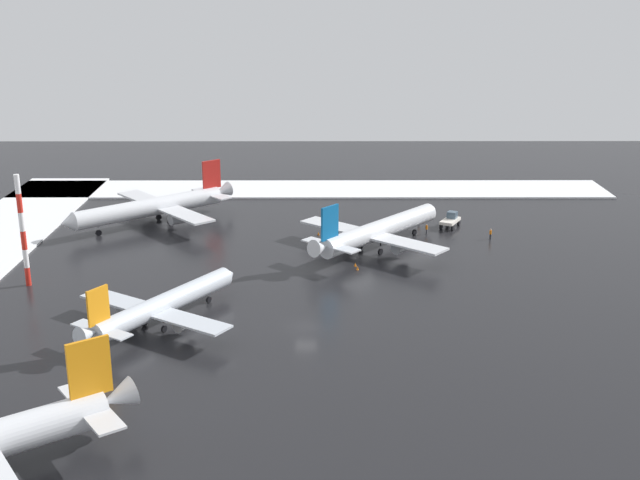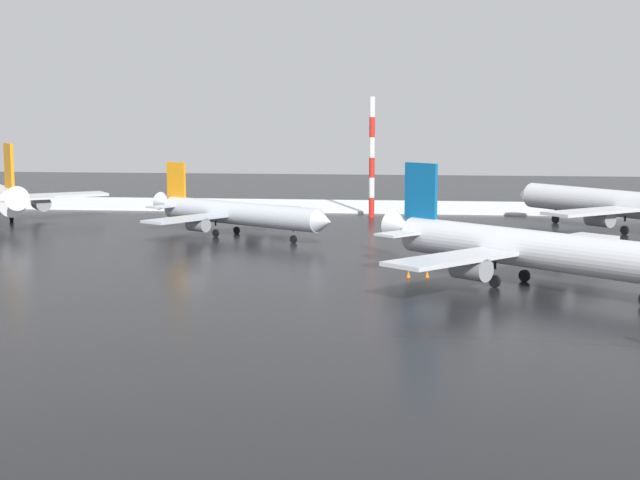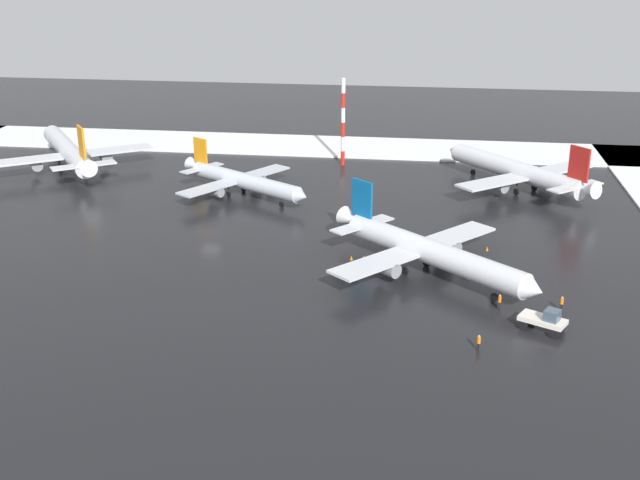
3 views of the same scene
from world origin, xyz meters
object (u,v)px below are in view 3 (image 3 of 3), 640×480
object	(u,v)px
ground_crew_mid_apron	(479,342)
antenna_mast	(343,122)
pushback_tug	(545,319)
ground_crew_by_nose_gear	(500,301)
traffic_cone_near_nose	(364,258)
traffic_cone_mid_line	(487,249)
airplane_parked_starboard	(69,151)
airplane_foreground_jet	(518,171)
airplane_far_rear	(428,251)
ground_crew_near_tug	(562,303)
traffic_cone_wingtip_side	(351,258)
airplane_parked_portside	(242,180)

from	to	relation	value
ground_crew_mid_apron	antenna_mast	world-z (taller)	antenna_mast
pushback_tug	ground_crew_by_nose_gear	xyz separation A→B (m)	(4.16, -4.56, -0.31)
ground_crew_mid_apron	ground_crew_by_nose_gear	distance (m)	10.16
traffic_cone_near_nose	ground_crew_by_nose_gear	bearing A→B (deg)	141.96
ground_crew_by_nose_gear	traffic_cone_mid_line	distance (m)	17.50
airplane_parked_starboard	airplane_foreground_jet	size ratio (longest dim) A/B	1.10
airplane_far_rear	ground_crew_near_tug	size ratio (longest dim) A/B	14.65
airplane_far_rear	traffic_cone_near_nose	bearing A→B (deg)	-164.48
pushback_tug	traffic_cone_wingtip_side	xyz separation A→B (m)	(21.29, -16.52, -1.01)
airplane_parked_portside	traffic_cone_wingtip_side	bearing A→B (deg)	-18.07
ground_crew_near_tug	ground_crew_by_nose_gear	distance (m)	6.52
ground_crew_mid_apron	ground_crew_by_nose_gear	xyz separation A→B (m)	(-2.66, -9.81, 0.00)
traffic_cone_mid_line	pushback_tug	bearing A→B (deg)	101.42
traffic_cone_mid_line	traffic_cone_wingtip_side	world-z (taller)	same
ground_crew_mid_apron	traffic_cone_near_nose	distance (m)	25.55
airplane_parked_starboard	airplane_foreground_jet	bearing A→B (deg)	-126.91
traffic_cone_wingtip_side	airplane_parked_starboard	bearing A→B (deg)	-33.80
traffic_cone_mid_line	traffic_cone_wingtip_side	distance (m)	17.72
airplane_far_rear	airplane_parked_starboard	distance (m)	72.72
airplane_far_rear	airplane_foreground_jet	distance (m)	39.13
traffic_cone_wingtip_side	airplane_parked_portside	bearing A→B (deg)	-51.18
traffic_cone_near_nose	airplane_far_rear	bearing A→B (deg)	154.32
airplane_parked_portside	ground_crew_mid_apron	size ratio (longest dim) A/B	13.33
ground_crew_by_nose_gear	airplane_far_rear	bearing A→B (deg)	52.28
ground_crew_mid_apron	ground_crew_near_tug	xyz separation A→B (m)	(-9.17, -10.20, 0.00)
airplane_parked_starboard	ground_crew_near_tug	world-z (taller)	airplane_parked_starboard
airplane_far_rear	ground_crew_by_nose_gear	bearing A→B (deg)	-6.19
ground_crew_by_nose_gear	traffic_cone_near_nose	size ratio (longest dim) A/B	3.11
airplane_foreground_jet	traffic_cone_mid_line	size ratio (longest dim) A/B	47.45
traffic_cone_mid_line	airplane_parked_starboard	bearing A→B (deg)	-23.09
airplane_foreground_jet	traffic_cone_wingtip_side	world-z (taller)	airplane_foreground_jet
ground_crew_near_tug	antenna_mast	distance (m)	63.69
ground_crew_near_tug	traffic_cone_near_nose	xyz separation A→B (m)	(22.11, -11.81, -0.70)
ground_crew_near_tug	traffic_cone_near_nose	size ratio (longest dim) A/B	3.11
airplane_parked_starboard	pushback_tug	distance (m)	89.87
airplane_foreground_jet	ground_crew_mid_apron	bearing A→B (deg)	131.16
airplane_foreground_jet	ground_crew_by_nose_gear	bearing A→B (deg)	132.58
airplane_parked_portside	pushback_tug	xyz separation A→B (m)	(-40.55, 40.45, -1.25)
ground_crew_by_nose_gear	airplane_foreground_jet	bearing A→B (deg)	2.31
ground_crew_mid_apron	airplane_parked_portside	bearing A→B (deg)	78.72
airplane_parked_portside	ground_crew_by_nose_gear	bearing A→B (deg)	-11.50
airplane_far_rear	airplane_foreground_jet	xyz separation A→B (m)	(-13.59, -36.70, 0.09)
airplane_foreground_jet	pushback_tug	bearing A→B (deg)	138.02
ground_crew_mid_apron	pushback_tug	bearing A→B (deg)	-10.16
traffic_cone_wingtip_side	pushback_tug	bearing A→B (deg)	142.20
airplane_foreground_jet	traffic_cone_wingtip_side	bearing A→B (deg)	105.26
antenna_mast	traffic_cone_mid_line	size ratio (longest dim) A/B	27.65
pushback_tug	ground_crew_by_nose_gear	world-z (taller)	pushback_tug
ground_crew_mid_apron	traffic_cone_mid_line	distance (m)	27.41
airplane_foreground_jet	ground_crew_mid_apron	distance (m)	55.64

